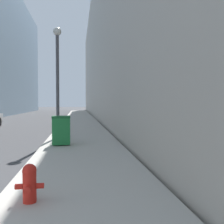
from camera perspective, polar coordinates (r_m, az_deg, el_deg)
name	(u,v)px	position (r m, az deg, el deg)	size (l,w,h in m)	color
sidewalk_right	(80,123)	(21.18, -7.34, -2.46)	(3.08, 60.00, 0.14)	#B7B2A8
building_right_stone	(144,51)	(30.75, 7.28, 13.65)	(12.00, 60.00, 15.80)	beige
fire_hydrant	(29,182)	(4.44, -18.34, -15.00)	(0.46, 0.34, 0.64)	red
trash_bin	(61,130)	(9.83, -11.49, -4.05)	(0.68, 0.60, 1.12)	#1E7538
lamppost	(58,76)	(11.95, -12.34, 8.15)	(0.38, 0.38, 5.10)	#4C4C51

